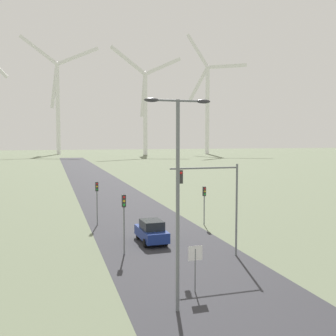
{
  "coord_description": "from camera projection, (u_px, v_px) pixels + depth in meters",
  "views": [
    {
      "loc": [
        -8.29,
        -9.5,
        8.27
      ],
      "look_at": [
        0.0,
        18.35,
        6.12
      ],
      "focal_mm": 42.0,
      "sensor_mm": 36.0,
      "label": 1
    }
  ],
  "objects": [
    {
      "name": "traffic_light_post_near_left",
      "position": [
        124.0,
        211.0,
        27.96
      ],
      "size": [
        0.28,
        0.34,
        4.33
      ],
      "color": "slate",
      "rests_on": "ground"
    },
    {
      "name": "wind_turbine_right",
      "position": [
        145.0,
        104.0,
        202.82
      ],
      "size": [
        38.44,
        4.65,
        54.77
      ],
      "color": "white",
      "rests_on": "ground"
    },
    {
      "name": "streetlamp",
      "position": [
        178.0,
        180.0,
        18.47
      ],
      "size": [
        3.23,
        0.32,
        10.15
      ],
      "color": "slate",
      "rests_on": "ground"
    },
    {
      "name": "traffic_light_post_near_right",
      "position": [
        204.0,
        197.0,
        37.59
      ],
      "size": [
        0.28,
        0.34,
        3.73
      ],
      "color": "slate",
      "rests_on": "ground"
    },
    {
      "name": "car_approaching",
      "position": [
        152.0,
        231.0,
        31.32
      ],
      "size": [
        1.96,
        4.17,
        1.83
      ],
      "color": "navy",
      "rests_on": "ground"
    },
    {
      "name": "wind_turbine_center",
      "position": [
        58.0,
        98.0,
        211.27
      ],
      "size": [
        41.0,
        6.81,
        63.29
      ],
      "color": "white",
      "rests_on": "ground"
    },
    {
      "name": "stop_sign_near",
      "position": [
        195.0,
        260.0,
        21.15
      ],
      "size": [
        0.81,
        0.07,
        2.54
      ],
      "color": "slate",
      "rests_on": "ground"
    },
    {
      "name": "road_surface",
      "position": [
        111.0,
        195.0,
        57.93
      ],
      "size": [
        10.0,
        240.0,
        0.01
      ],
      "color": "#2D2D33",
      "rests_on": "ground"
    },
    {
      "name": "traffic_light_post_mid_left",
      "position": [
        97.0,
        194.0,
        37.43
      ],
      "size": [
        0.28,
        0.34,
        4.2
      ],
      "color": "slate",
      "rests_on": "ground"
    },
    {
      "name": "wind_turbine_far_right",
      "position": [
        207.0,
        101.0,
        214.65
      ],
      "size": [
        29.63,
        14.56,
        65.47
      ],
      "color": "white",
      "rests_on": "ground"
    },
    {
      "name": "traffic_light_mast_overhead",
      "position": [
        215.0,
        191.0,
        27.09
      ],
      "size": [
        4.98,
        0.34,
        6.54
      ],
      "color": "slate",
      "rests_on": "ground"
    }
  ]
}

